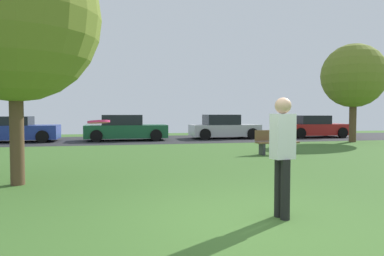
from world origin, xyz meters
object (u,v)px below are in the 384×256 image
(maple_tree_near, at_px, (354,76))
(park_bench, at_px, (276,142))
(parked_car_silver, at_px, (224,128))
(person_catcher, at_px, (283,151))
(parked_car_blue, at_px, (13,130))
(frisbee_disc, at_px, (99,122))
(parked_car_green, at_px, (125,129))
(parked_car_red, at_px, (313,127))
(oak_tree_right, at_px, (14,17))

(maple_tree_near, height_order, park_bench, maple_tree_near)
(maple_tree_near, relative_size, park_bench, 3.22)
(parked_car_silver, bearing_deg, person_catcher, -103.89)
(parked_car_blue, distance_m, park_bench, 13.75)
(frisbee_disc, xyz_separation_m, parked_car_blue, (-5.07, 16.03, -0.83))
(parked_car_silver, bearing_deg, parked_car_blue, -178.95)
(person_catcher, distance_m, frisbee_disc, 2.68)
(parked_car_blue, height_order, parked_car_green, parked_car_green)
(parked_car_red, distance_m, park_bench, 10.22)
(person_catcher, relative_size, parked_car_red, 0.45)
(person_catcher, bearing_deg, frisbee_disc, 0.00)
(oak_tree_right, distance_m, maple_tree_near, 16.66)
(maple_tree_near, xyz_separation_m, park_bench, (-6.37, -4.37, -3.01))
(parked_car_silver, bearing_deg, frisbee_disc, -111.89)
(person_catcher, bearing_deg, parked_car_green, -91.97)
(frisbee_disc, relative_size, parked_car_blue, 0.08)
(person_catcher, relative_size, parked_car_green, 0.40)
(parked_car_blue, bearing_deg, parked_car_silver, 1.05)
(maple_tree_near, bearing_deg, parked_car_green, 163.16)
(maple_tree_near, xyz_separation_m, person_catcher, (-9.84, -11.96, -2.46))
(parked_car_green, relative_size, parked_car_red, 1.12)
(maple_tree_near, xyz_separation_m, frisbee_disc, (-12.45, -12.37, -2.01))
(oak_tree_right, distance_m, frisbee_disc, 4.83)
(parked_car_silver, bearing_deg, parked_car_red, -1.63)
(oak_tree_right, xyz_separation_m, parked_car_silver, (8.42, 12.35, -2.95))
(person_catcher, height_order, parked_car_red, person_catcher)
(frisbee_disc, bearing_deg, parked_car_silver, 68.11)
(person_catcher, height_order, parked_car_blue, person_catcher)
(frisbee_disc, bearing_deg, oak_tree_right, 115.93)
(parked_car_red, xyz_separation_m, park_bench, (-6.26, -8.08, -0.16))
(maple_tree_near, distance_m, frisbee_disc, 17.66)
(parked_car_blue, bearing_deg, frisbee_disc, -72.44)
(frisbee_disc, relative_size, parked_car_green, 0.08)
(frisbee_disc, bearing_deg, maple_tree_near, 44.81)
(parked_car_blue, relative_size, parked_car_red, 1.11)
(parked_car_blue, relative_size, parked_car_silver, 1.09)
(parked_car_red, bearing_deg, maple_tree_near, -88.30)
(frisbee_disc, relative_size, parked_car_red, 0.09)
(oak_tree_right, bearing_deg, parked_car_silver, 55.72)
(parked_car_green, height_order, parked_car_red, parked_car_green)
(oak_tree_right, bearing_deg, parked_car_green, 77.73)
(parked_car_silver, relative_size, park_bench, 2.54)
(parked_car_blue, distance_m, parked_car_red, 17.41)
(parked_car_green, bearing_deg, person_catcher, -83.05)
(parked_car_blue, xyz_separation_m, parked_car_red, (17.41, 0.05, -0.00))
(frisbee_disc, xyz_separation_m, parked_car_silver, (6.53, 16.25, -0.82))
(parked_car_silver, distance_m, park_bench, 8.26)
(frisbee_disc, distance_m, parked_car_green, 15.95)
(oak_tree_right, xyz_separation_m, maple_tree_near, (14.34, 8.48, -0.13))
(frisbee_disc, height_order, parked_car_blue, frisbee_disc)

